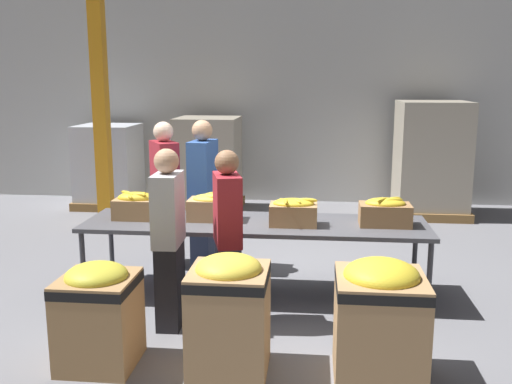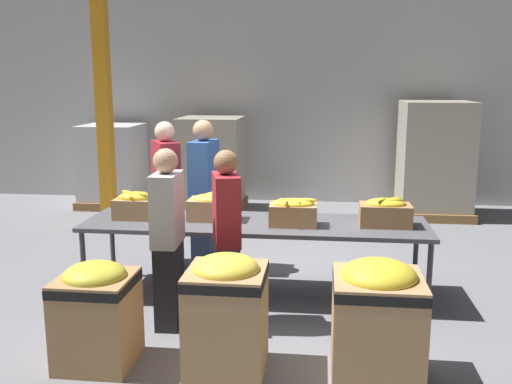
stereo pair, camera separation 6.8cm
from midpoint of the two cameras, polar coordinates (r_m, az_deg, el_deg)
name	(u,v)px [view 1 (the left image)]	position (r m, az deg, el deg)	size (l,w,h in m)	color
ground_plane	(255,294)	(5.75, -0.43, -10.19)	(30.00, 30.00, 0.00)	slate
wall_back	(283,85)	(9.81, 2.49, 10.69)	(16.00, 0.08, 4.00)	#B7B7B2
sorting_table	(255,226)	(5.53, -0.44, -3.43)	(3.31, 0.88, 0.74)	#4C4C51
banana_box_0	(136,205)	(5.75, -12.21, -1.31)	(0.43, 0.28, 0.28)	#A37A4C
banana_box_1	(213,207)	(5.59, -4.71, -1.47)	(0.47, 0.34, 0.27)	tan
banana_box_2	(293,211)	(5.38, 3.40, -1.94)	(0.45, 0.31, 0.27)	#A37A4C
banana_box_3	(385,212)	(5.49, 12.44, -1.93)	(0.48, 0.29, 0.28)	olive
volunteer_0	(203,197)	(6.28, -5.59, -0.48)	(0.27, 0.47, 1.67)	#2D3856
volunteer_1	(169,240)	(4.87, -9.11, -4.79)	(0.22, 0.42, 1.54)	black
volunteer_2	(165,195)	(6.49, -9.35, -0.32)	(0.42, 0.49, 1.64)	#2D3856
volunteer_3	(228,240)	(4.86, -3.26, -4.80)	(0.31, 0.45, 1.53)	#2D3856
donation_bin_0	(99,311)	(4.46, -15.91, -11.40)	(0.54, 0.54, 0.79)	#A37A4C
donation_bin_1	(229,310)	(4.19, -3.19, -11.74)	(0.56, 0.56, 0.88)	tan
donation_bin_2	(380,317)	(4.17, 11.78, -12.13)	(0.62, 0.62, 0.88)	tan
support_pillar	(100,86)	(8.45, -15.58, 10.19)	(0.19, 0.19, 4.00)	orange
pallet_stack_0	(109,166)	(9.79, -14.68, 2.49)	(1.01, 1.01, 1.35)	olive
pallet_stack_1	(431,160)	(9.21, 16.90, 3.12)	(1.12, 1.12, 1.76)	olive
pallet_stack_2	(208,165)	(9.22, -5.00, 2.73)	(1.06, 1.06, 1.49)	olive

